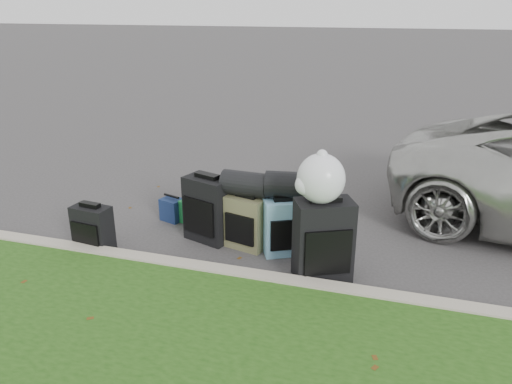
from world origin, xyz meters
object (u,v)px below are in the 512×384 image
(suitcase_small_black, at_px, (93,229))
(tote_navy, at_px, (172,209))
(suitcase_teal, at_px, (284,227))
(tote_green, at_px, (191,212))
(suitcase_large_black_right, at_px, (323,241))
(suitcase_large_black_left, at_px, (208,209))
(suitcase_olive, at_px, (247,222))

(suitcase_small_black, distance_m, tote_navy, 1.17)
(suitcase_small_black, distance_m, suitcase_teal, 2.18)
(tote_green, bearing_deg, suitcase_large_black_right, -6.84)
(suitcase_small_black, relative_size, tote_navy, 1.84)
(suitcase_teal, bearing_deg, tote_green, 133.86)
(suitcase_large_black_right, distance_m, tote_green, 2.10)
(suitcase_small_black, distance_m, suitcase_large_black_right, 2.62)
(suitcase_large_black_left, bearing_deg, tote_green, 154.94)
(suitcase_olive, distance_m, tote_green, 1.02)
(suitcase_small_black, bearing_deg, tote_green, 61.07)
(suitcase_small_black, height_order, suitcase_large_black_right, suitcase_large_black_right)
(suitcase_large_black_left, bearing_deg, suitcase_large_black_right, -1.30)
(suitcase_teal, distance_m, suitcase_large_black_right, 0.68)
(suitcase_small_black, height_order, suitcase_teal, suitcase_teal)
(suitcase_large_black_left, distance_m, suitcase_large_black_right, 1.56)
(suitcase_small_black, xyz_separation_m, tote_navy, (0.47, 1.06, -0.13))
(suitcase_teal, distance_m, tote_navy, 1.71)
(suitcase_large_black_left, relative_size, tote_navy, 2.64)
(suitcase_large_black_right, relative_size, tote_navy, 2.90)
(suitcase_olive, xyz_separation_m, suitcase_teal, (0.45, -0.03, 0.01))
(tote_green, bearing_deg, suitcase_olive, -7.34)
(suitcase_olive, distance_m, suitcase_large_black_right, 1.08)
(suitcase_large_black_left, relative_size, suitcase_large_black_right, 0.91)
(suitcase_teal, relative_size, tote_navy, 2.18)
(suitcase_large_black_left, xyz_separation_m, suitcase_olive, (0.50, -0.07, -0.08))
(suitcase_teal, relative_size, suitcase_large_black_right, 0.75)
(suitcase_small_black, distance_m, tote_green, 1.30)
(suitcase_large_black_left, relative_size, suitcase_teal, 1.21)
(suitcase_small_black, distance_m, suitcase_olive, 1.76)
(suitcase_large_black_right, height_order, tote_green, suitcase_large_black_right)
(suitcase_small_black, height_order, tote_green, suitcase_small_black)
(suitcase_teal, height_order, tote_green, suitcase_teal)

